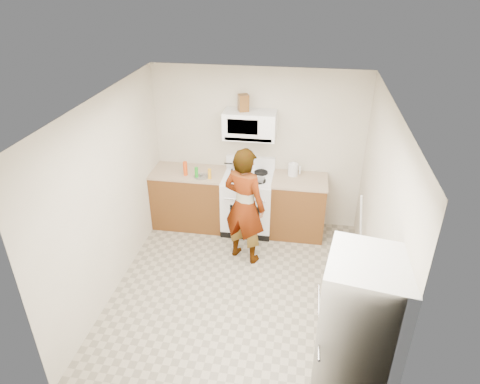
% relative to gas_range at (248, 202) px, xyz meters
% --- Properties ---
extents(floor, '(3.60, 3.60, 0.00)m').
position_rel_gas_range_xyz_m(floor, '(0.10, -1.48, -0.49)').
color(floor, gray).
rests_on(floor, ground).
extents(back_wall, '(3.20, 0.02, 2.50)m').
position_rel_gas_range_xyz_m(back_wall, '(0.10, 0.31, 0.76)').
color(back_wall, beige).
rests_on(back_wall, floor).
extents(right_wall, '(0.02, 3.60, 2.50)m').
position_rel_gas_range_xyz_m(right_wall, '(1.69, -1.48, 0.76)').
color(right_wall, beige).
rests_on(right_wall, floor).
extents(cabinet_left, '(1.12, 0.62, 0.90)m').
position_rel_gas_range_xyz_m(cabinet_left, '(-0.94, 0.01, -0.04)').
color(cabinet_left, brown).
rests_on(cabinet_left, floor).
extents(counter_left, '(1.14, 0.64, 0.03)m').
position_rel_gas_range_xyz_m(counter_left, '(-0.94, 0.01, 0.43)').
color(counter_left, tan).
rests_on(counter_left, cabinet_left).
extents(cabinet_right, '(0.80, 0.62, 0.90)m').
position_rel_gas_range_xyz_m(cabinet_right, '(0.78, 0.01, -0.04)').
color(cabinet_right, brown).
rests_on(cabinet_right, floor).
extents(counter_right, '(0.82, 0.64, 0.03)m').
position_rel_gas_range_xyz_m(counter_right, '(0.78, 0.01, 0.43)').
color(counter_right, tan).
rests_on(counter_right, cabinet_right).
extents(gas_range, '(0.76, 0.65, 1.13)m').
position_rel_gas_range_xyz_m(gas_range, '(0.00, 0.00, 0.00)').
color(gas_range, white).
rests_on(gas_range, floor).
extents(microwave, '(0.76, 0.38, 0.40)m').
position_rel_gas_range_xyz_m(microwave, '(0.00, 0.13, 1.21)').
color(microwave, white).
rests_on(microwave, back_wall).
extents(person, '(0.73, 0.62, 1.70)m').
position_rel_gas_range_xyz_m(person, '(0.06, -0.77, 0.37)').
color(person, tan).
rests_on(person, floor).
extents(fridge, '(0.80, 0.80, 1.70)m').
position_rel_gas_range_xyz_m(fridge, '(1.42, -2.90, 0.36)').
color(fridge, silver).
rests_on(fridge, floor).
extents(kettle, '(0.19, 0.19, 0.18)m').
position_rel_gas_range_xyz_m(kettle, '(0.66, 0.13, 0.54)').
color(kettle, silver).
rests_on(kettle, counter_right).
extents(jug, '(0.18, 0.18, 0.24)m').
position_rel_gas_range_xyz_m(jug, '(-0.10, 0.14, 1.53)').
color(jug, brown).
rests_on(jug, microwave).
extents(saucepan, '(0.28, 0.28, 0.12)m').
position_rel_gas_range_xyz_m(saucepan, '(-0.15, 0.14, 0.53)').
color(saucepan, silver).
rests_on(saucepan, gas_range).
extents(tray, '(0.27, 0.19, 0.05)m').
position_rel_gas_range_xyz_m(tray, '(0.13, -0.14, 0.47)').
color(tray, silver).
rests_on(tray, gas_range).
extents(bottle_spray, '(0.08, 0.08, 0.22)m').
position_rel_gas_range_xyz_m(bottle_spray, '(-0.94, -0.12, 0.56)').
color(bottle_spray, '#CF400F').
rests_on(bottle_spray, counter_left).
extents(bottle_hot_sauce, '(0.06, 0.06, 0.16)m').
position_rel_gas_range_xyz_m(bottle_hot_sauce, '(-0.55, -0.18, 0.53)').
color(bottle_hot_sauce, orange).
rests_on(bottle_hot_sauce, counter_left).
extents(bottle_green_cap, '(0.07, 0.07, 0.17)m').
position_rel_gas_range_xyz_m(bottle_green_cap, '(-0.76, -0.17, 0.53)').
color(bottle_green_cap, '#198B1C').
rests_on(bottle_green_cap, counter_left).
extents(pot_lid, '(0.28, 0.28, 0.01)m').
position_rel_gas_range_xyz_m(pot_lid, '(-0.69, -0.14, 0.46)').
color(pot_lid, white).
rests_on(pot_lid, counter_left).
extents(broom, '(0.18, 0.21, 1.18)m').
position_rel_gas_range_xyz_m(broom, '(1.64, -0.75, 0.11)').
color(broom, white).
rests_on(broom, floor).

